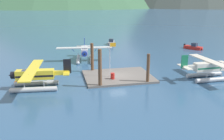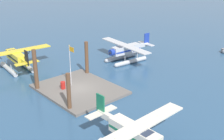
{
  "view_description": "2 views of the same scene",
  "coord_description": "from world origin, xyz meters",
  "views": [
    {
      "loc": [
        -8.54,
        -34.24,
        11.18
      ],
      "look_at": [
        -0.91,
        0.05,
        1.18
      ],
      "focal_mm": 39.31,
      "sensor_mm": 36.0,
      "label": 1
    },
    {
      "loc": [
        26.31,
        -18.4,
        15.09
      ],
      "look_at": [
        1.68,
        3.85,
        2.13
      ],
      "focal_mm": 46.54,
      "sensor_mm": 36.0,
      "label": 2
    }
  ],
  "objects": [
    {
      "name": "piling_near_left",
      "position": [
        -3.37,
        -3.75,
        2.58
      ],
      "size": [
        0.49,
        0.49,
        5.17
      ],
      "primitive_type": "cylinder",
      "color": "brown",
      "rests_on": "ground"
    },
    {
      "name": "flagpole",
      "position": [
        -1.17,
        -0.23,
        3.58
      ],
      "size": [
        0.95,
        0.1,
        5.19
      ],
      "color": "silver",
      "rests_on": "dock_platform"
    },
    {
      "name": "dock_platform",
      "position": [
        0.0,
        0.0,
        0.15
      ],
      "size": [
        10.04,
        8.07,
        0.3
      ],
      "primitive_type": "cube",
      "color": "#66605B",
      "rests_on": "ground"
    },
    {
      "name": "piling_far_left",
      "position": [
        -3.34,
        3.79,
        2.34
      ],
      "size": [
        0.49,
        0.49,
        4.69
      ],
      "primitive_type": "cylinder",
      "color": "brown",
      "rests_on": "ground"
    },
    {
      "name": "seaplane_silver_bow_left",
      "position": [
        -3.7,
        11.6,
        1.58
      ],
      "size": [
        10.49,
        7.95,
        3.84
      ],
      "color": "#B7BABF",
      "rests_on": "ground"
    },
    {
      "name": "seaplane_cream_stbd_aft",
      "position": [
        12.85,
        -3.78,
        1.58
      ],
      "size": [
        7.98,
        10.42,
        3.84
      ],
      "color": "#B7BABF",
      "rests_on": "ground"
    },
    {
      "name": "fuel_drum",
      "position": [
        -1.17,
        -1.51,
        0.74
      ],
      "size": [
        0.62,
        0.62,
        0.88
      ],
      "color": "#AD1E19",
      "rests_on": "dock_platform"
    },
    {
      "name": "piling_near_right",
      "position": [
        3.35,
        -3.66,
        2.11
      ],
      "size": [
        0.44,
        0.44,
        4.21
      ],
      "primitive_type": "cylinder",
      "color": "brown",
      "rests_on": "ground"
    },
    {
      "name": "mooring_buoy",
      "position": [
        -14.37,
        -0.62,
        0.35
      ],
      "size": [
        0.7,
        0.7,
        0.7
      ],
      "primitive_type": "sphere",
      "color": "orange",
      "rests_on": "ground"
    },
    {
      "name": "seaplane_yellow_port_aft",
      "position": [
        -11.72,
        -2.4,
        1.58
      ],
      "size": [
        7.97,
        10.48,
        3.84
      ],
      "color": "#B7BABF",
      "rests_on": "ground"
    },
    {
      "name": "boat_grey_open_north",
      "position": [
        5.17,
        28.37,
        0.49
      ],
      "size": [
        2.7,
        4.73,
        1.5
      ],
      "color": "gray",
      "rests_on": "ground"
    },
    {
      "name": "ground_plane",
      "position": [
        0.0,
        0.0,
        0.0
      ],
      "size": [
        1200.0,
        1200.0,
        0.0
      ],
      "primitive_type": "plane",
      "color": "#2D5175"
    },
    {
      "name": "boat_red_open_east",
      "position": [
        22.93,
        17.68,
        0.49
      ],
      "size": [
        3.51,
        4.35,
        1.5
      ],
      "color": "#B2231E",
      "rests_on": "ground"
    }
  ]
}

